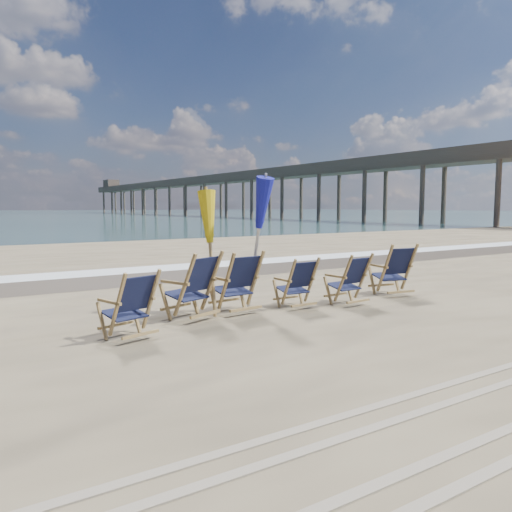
# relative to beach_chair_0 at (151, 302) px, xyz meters

# --- Properties ---
(surf_foam) EXTENTS (200.00, 1.40, 0.01)m
(surf_foam) POSITION_rel_beach_chair_0_xyz_m (2.35, 7.10, -0.47)
(surf_foam) COLOR silver
(surf_foam) RESTS_ON ground
(wet_sand_strip) EXTENTS (200.00, 2.60, 0.00)m
(wet_sand_strip) POSITION_rel_beach_chair_0_xyz_m (2.35, 5.60, -0.47)
(wet_sand_strip) COLOR #42362A
(wet_sand_strip) RESTS_ON ground
(beach_chair_0) EXTENTS (0.77, 0.82, 0.95)m
(beach_chair_0) POSITION_rel_beach_chair_0_xyz_m (0.00, 0.00, 0.00)
(beach_chair_0) COLOR black
(beach_chair_0) RESTS_ON ground
(beach_chair_1) EXTENTS (0.93, 0.98, 1.09)m
(beach_chair_1) POSITION_rel_beach_chair_0_xyz_m (1.27, 0.64, 0.07)
(beach_chair_1) COLOR black
(beach_chair_1) RESTS_ON ground
(beach_chair_2) EXTENTS (0.74, 0.82, 1.06)m
(beach_chair_2) POSITION_rel_beach_chair_0_xyz_m (2.07, 0.58, 0.05)
(beach_chair_2) COLOR black
(beach_chair_2) RESTS_ON ground
(beach_chair_3) EXTENTS (0.58, 0.65, 0.91)m
(beach_chair_3) POSITION_rel_beach_chair_0_xyz_m (3.11, 0.36, -0.02)
(beach_chair_3) COLOR black
(beach_chair_3) RESTS_ON ground
(beach_chair_4) EXTENTS (0.65, 0.72, 0.95)m
(beach_chair_4) POSITION_rel_beach_chair_0_xyz_m (4.10, 0.09, -0.00)
(beach_chair_4) COLOR black
(beach_chair_4) RESTS_ON ground
(beach_chair_5) EXTENTS (0.80, 0.87, 1.06)m
(beach_chair_5) POSITION_rel_beach_chair_0_xyz_m (5.51, 0.24, 0.05)
(beach_chair_5) COLOR black
(beach_chair_5) RESTS_ON ground
(umbrella_yellow) EXTENTS (0.30, 0.30, 2.03)m
(umbrella_yellow) POSITION_rel_beach_chair_0_xyz_m (1.33, 0.78, 1.04)
(umbrella_yellow) COLOR #9B7A45
(umbrella_yellow) RESTS_ON ground
(umbrella_blue) EXTENTS (0.30, 0.30, 2.30)m
(umbrella_blue) POSITION_rel_beach_chair_0_xyz_m (2.14, 0.68, 1.29)
(umbrella_blue) COLOR #A5A5AD
(umbrella_blue) RESTS_ON ground
(fishing_pier) EXTENTS (4.40, 140.00, 9.30)m
(fishing_pier) POSITION_rel_beach_chair_0_xyz_m (40.35, 72.80, 4.18)
(fishing_pier) COLOR #4E4339
(fishing_pier) RESTS_ON ground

